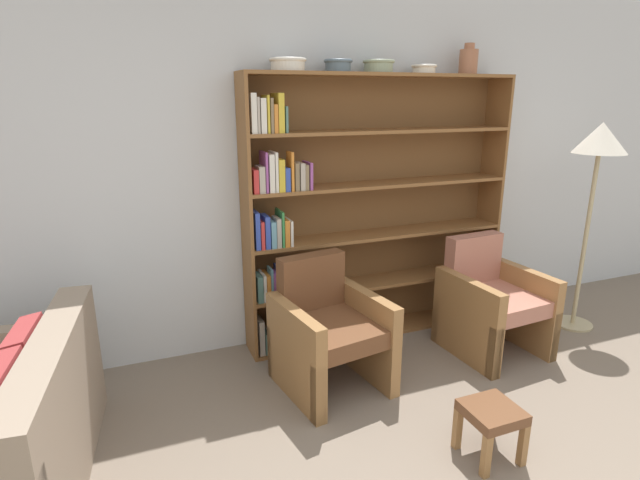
{
  "coord_description": "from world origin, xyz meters",
  "views": [
    {
      "loc": [
        -1.49,
        -1.14,
        1.92
      ],
      "look_at": [
        -0.27,
        1.95,
        0.95
      ],
      "focal_mm": 28.0,
      "sensor_mm": 36.0,
      "label": 1
    }
  ],
  "objects_px": {
    "bowl_stoneware": "(379,65)",
    "bookshelf": "(357,215)",
    "armchair_cushioned": "(491,301)",
    "bowl_cream": "(288,64)",
    "bowl_olive": "(338,65)",
    "armchair_leather": "(328,330)",
    "footstool": "(491,418)",
    "floor_lamp": "(599,152)",
    "bowl_slate": "(424,68)",
    "vase_tall": "(468,61)"
  },
  "relations": [
    {
      "from": "bowl_stoneware",
      "to": "bookshelf",
      "type": "bearing_deg",
      "value": 170.75
    },
    {
      "from": "bookshelf",
      "to": "armchair_cushioned",
      "type": "height_order",
      "value": "bookshelf"
    },
    {
      "from": "bowl_cream",
      "to": "armchair_cushioned",
      "type": "height_order",
      "value": "bowl_cream"
    },
    {
      "from": "bowl_olive",
      "to": "armchair_leather",
      "type": "height_order",
      "value": "bowl_olive"
    },
    {
      "from": "armchair_leather",
      "to": "armchair_cushioned",
      "type": "xyz_separation_m",
      "value": [
        1.36,
        0.0,
        0.0
      ]
    },
    {
      "from": "bowl_cream",
      "to": "footstool",
      "type": "height_order",
      "value": "bowl_cream"
    },
    {
      "from": "armchair_cushioned",
      "to": "floor_lamp",
      "type": "bearing_deg",
      "value": 179.41
    },
    {
      "from": "bowl_cream",
      "to": "bowl_stoneware",
      "type": "bearing_deg",
      "value": 0.0
    },
    {
      "from": "bowl_stoneware",
      "to": "footstool",
      "type": "height_order",
      "value": "bowl_stoneware"
    },
    {
      "from": "bowl_stoneware",
      "to": "armchair_leather",
      "type": "height_order",
      "value": "bowl_stoneware"
    },
    {
      "from": "bookshelf",
      "to": "armchair_cushioned",
      "type": "bearing_deg",
      "value": -35.63
    },
    {
      "from": "bowl_slate",
      "to": "armchair_cushioned",
      "type": "height_order",
      "value": "bowl_slate"
    },
    {
      "from": "bookshelf",
      "to": "bowl_cream",
      "type": "distance_m",
      "value": 1.24
    },
    {
      "from": "bowl_olive",
      "to": "vase_tall",
      "type": "height_order",
      "value": "vase_tall"
    },
    {
      "from": "bowl_olive",
      "to": "bowl_cream",
      "type": "bearing_deg",
      "value": 180.0
    },
    {
      "from": "floor_lamp",
      "to": "bowl_stoneware",
      "type": "bearing_deg",
      "value": 162.37
    },
    {
      "from": "bowl_slate",
      "to": "floor_lamp",
      "type": "height_order",
      "value": "bowl_slate"
    },
    {
      "from": "bowl_stoneware",
      "to": "vase_tall",
      "type": "xyz_separation_m",
      "value": [
        0.79,
        -0.0,
        0.05
      ]
    },
    {
      "from": "bowl_slate",
      "to": "vase_tall",
      "type": "relative_size",
      "value": 0.84
    },
    {
      "from": "bookshelf",
      "to": "floor_lamp",
      "type": "xyz_separation_m",
      "value": [
        1.83,
        -0.56,
        0.48
      ]
    },
    {
      "from": "bookshelf",
      "to": "bowl_olive",
      "type": "height_order",
      "value": "bowl_olive"
    },
    {
      "from": "bowl_cream",
      "to": "armchair_cushioned",
      "type": "distance_m",
      "value": 2.31
    },
    {
      "from": "bowl_olive",
      "to": "vase_tall",
      "type": "bearing_deg",
      "value": 0.0
    },
    {
      "from": "bowl_slate",
      "to": "footstool",
      "type": "distance_m",
      "value": 2.51
    },
    {
      "from": "bowl_slate",
      "to": "armchair_cushioned",
      "type": "bearing_deg",
      "value": -60.58
    },
    {
      "from": "bowl_olive",
      "to": "bowl_slate",
      "type": "distance_m",
      "value": 0.71
    },
    {
      "from": "bowl_cream",
      "to": "vase_tall",
      "type": "xyz_separation_m",
      "value": [
        1.48,
        -0.0,
        0.05
      ]
    },
    {
      "from": "bowl_olive",
      "to": "bowl_stoneware",
      "type": "relative_size",
      "value": 0.87
    },
    {
      "from": "bowl_slate",
      "to": "bowl_olive",
      "type": "bearing_deg",
      "value": -180.0
    },
    {
      "from": "bowl_slate",
      "to": "armchair_leather",
      "type": "relative_size",
      "value": 0.22
    },
    {
      "from": "vase_tall",
      "to": "armchair_cushioned",
      "type": "xyz_separation_m",
      "value": [
        -0.07,
        -0.59,
        -1.78
      ]
    },
    {
      "from": "bowl_cream",
      "to": "floor_lamp",
      "type": "distance_m",
      "value": 2.53
    },
    {
      "from": "floor_lamp",
      "to": "footstool",
      "type": "bearing_deg",
      "value": -149.26
    },
    {
      "from": "bookshelf",
      "to": "floor_lamp",
      "type": "bearing_deg",
      "value": -17.02
    },
    {
      "from": "bowl_slate",
      "to": "vase_tall",
      "type": "bearing_deg",
      "value": -0.0
    },
    {
      "from": "bowl_olive",
      "to": "armchair_leather",
      "type": "xyz_separation_m",
      "value": [
        -0.31,
        -0.6,
        -1.73
      ]
    },
    {
      "from": "bowl_stoneware",
      "to": "armchair_cushioned",
      "type": "relative_size",
      "value": 0.27
    },
    {
      "from": "floor_lamp",
      "to": "footstool",
      "type": "distance_m",
      "value": 2.43
    },
    {
      "from": "bowl_olive",
      "to": "floor_lamp",
      "type": "relative_size",
      "value": 0.12
    },
    {
      "from": "bowl_cream",
      "to": "bowl_slate",
      "type": "height_order",
      "value": "bowl_cream"
    },
    {
      "from": "bowl_cream",
      "to": "bowl_stoneware",
      "type": "height_order",
      "value": "bowl_stoneware"
    },
    {
      "from": "bowl_stoneware",
      "to": "armchair_cushioned",
      "type": "height_order",
      "value": "bowl_stoneware"
    },
    {
      "from": "floor_lamp",
      "to": "bowl_slate",
      "type": "bearing_deg",
      "value": 157.58
    },
    {
      "from": "bowl_olive",
      "to": "footstool",
      "type": "relative_size",
      "value": 0.66
    },
    {
      "from": "bookshelf",
      "to": "vase_tall",
      "type": "distance_m",
      "value": 1.49
    },
    {
      "from": "armchair_cushioned",
      "to": "footstool",
      "type": "height_order",
      "value": "armchair_cushioned"
    },
    {
      "from": "bowl_cream",
      "to": "footstool",
      "type": "bearing_deg",
      "value": -69.44
    },
    {
      "from": "bowl_cream",
      "to": "bowl_olive",
      "type": "xyz_separation_m",
      "value": [
        0.37,
        -0.0,
        0.0
      ]
    },
    {
      "from": "floor_lamp",
      "to": "armchair_leather",
      "type": "bearing_deg",
      "value": -178.59
    },
    {
      "from": "armchair_leather",
      "to": "bookshelf",
      "type": "bearing_deg",
      "value": -137.69
    }
  ]
}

